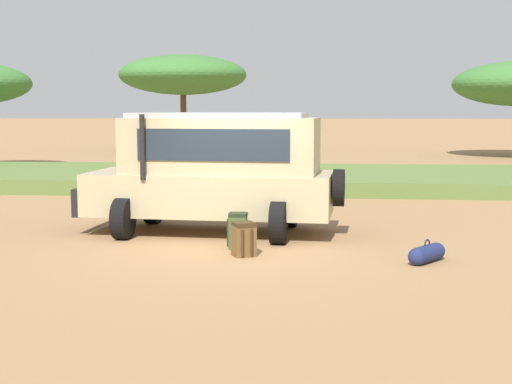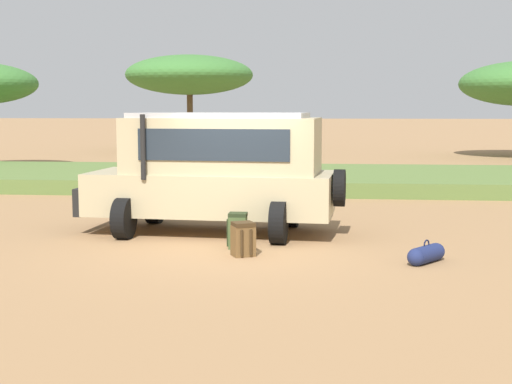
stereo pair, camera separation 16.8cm
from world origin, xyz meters
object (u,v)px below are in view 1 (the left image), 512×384
safari_vehicle (216,170)px  acacia_tree_left_mid (183,75)px  backpack_beside_front_wheel (239,231)px  duffel_bag_low_black_case (427,254)px  backpack_cluster_center (244,239)px

safari_vehicle → acacia_tree_left_mid: 28.30m
safari_vehicle → backpack_beside_front_wheel: bearing=-67.6°
backpack_beside_front_wheel → duffel_bag_low_black_case: backpack_beside_front_wheel is taller
acacia_tree_left_mid → safari_vehicle: bearing=-78.0°
backpack_cluster_center → backpack_beside_front_wheel: bearing=103.5°
safari_vehicle → backpack_cluster_center: size_ratio=9.20×
safari_vehicle → duffel_bag_low_black_case: bearing=-32.7°
backpack_beside_front_wheel → backpack_cluster_center: 0.67m
backpack_beside_front_wheel → acacia_tree_left_mid: 30.06m
safari_vehicle → duffel_bag_low_black_case: (3.87, -2.48, -1.15)m
backpack_cluster_center → acacia_tree_left_mid: bearing=102.6°
duffel_bag_low_black_case → acacia_tree_left_mid: (-9.74, 29.98, 4.31)m
backpack_cluster_center → acacia_tree_left_mid: (-6.67, 29.71, 4.16)m
duffel_bag_low_black_case → acacia_tree_left_mid: acacia_tree_left_mid is taller
backpack_beside_front_wheel → duffel_bag_low_black_case: (3.22, -0.92, -0.17)m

